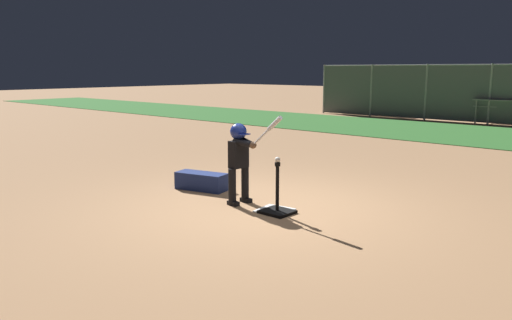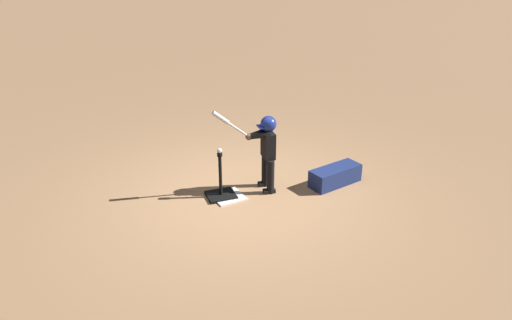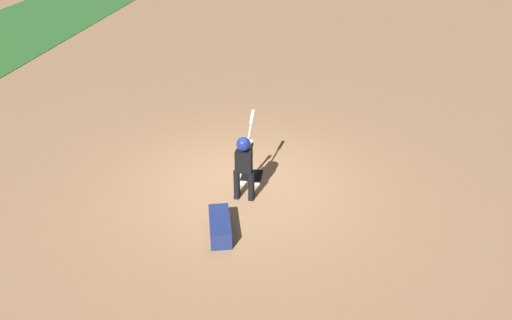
{
  "view_description": "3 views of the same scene",
  "coord_description": "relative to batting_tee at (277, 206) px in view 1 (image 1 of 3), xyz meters",
  "views": [
    {
      "loc": [
        4.41,
        -5.17,
        1.92
      ],
      "look_at": [
        -0.09,
        -0.09,
        0.69
      ],
      "focal_mm": 35.0,
      "sensor_mm": 36.0,
      "label": 1
    },
    {
      "loc": [
        2.12,
        6.19,
        3.53
      ],
      "look_at": [
        -0.16,
        0.2,
        0.64
      ],
      "focal_mm": 35.0,
      "sensor_mm": 36.0,
      "label": 2
    },
    {
      "loc": [
        -7.62,
        -1.25,
        4.78
      ],
      "look_at": [
        -0.26,
        -0.24,
        0.67
      ],
      "focal_mm": 35.0,
      "sensor_mm": 36.0,
      "label": 3
    }
  ],
  "objects": [
    {
      "name": "equipment_bag",
      "position": [
        -1.78,
        0.24,
        0.04
      ],
      "size": [
        0.89,
        0.52,
        0.28
      ],
      "primitive_type": "cube",
      "rotation": [
        0.0,
        0.0,
        0.25
      ],
      "color": "navy",
      "rests_on": "ground_plane"
    },
    {
      "name": "grass_outfield_strip",
      "position": [
        -0.29,
        10.32,
        -0.09
      ],
      "size": [
        56.0,
        5.09,
        0.02
      ],
      "primitive_type": "cube",
      "color": "#33702D",
      "rests_on": "ground_plane"
    },
    {
      "name": "bleachers_right_center",
      "position": [
        -6.69,
        14.82,
        0.35
      ],
      "size": [
        3.59,
        2.08,
        0.94
      ],
      "color": "gray",
      "rests_on": "ground_plane"
    },
    {
      "name": "baseball",
      "position": [
        -0.0,
        0.0,
        0.64
      ],
      "size": [
        0.07,
        0.07,
        0.07
      ],
      "primitive_type": "sphere",
      "color": "white",
      "rests_on": "batting_tee"
    },
    {
      "name": "batting_tee",
      "position": [
        0.0,
        0.0,
        0.0
      ],
      "size": [
        0.41,
        0.37,
        0.7
      ],
      "color": "black",
      "rests_on": "ground_plane"
    },
    {
      "name": "batter_child",
      "position": [
        -0.7,
        0.02,
        0.65
      ],
      "size": [
        0.95,
        0.37,
        1.33
      ],
      "color": "black",
      "rests_on": "ground_plane"
    },
    {
      "name": "home_plate",
      "position": [
        -0.09,
        0.06,
        -0.09
      ],
      "size": [
        0.49,
        0.49,
        0.02
      ],
      "primitive_type": "cube",
      "rotation": [
        0.0,
        0.0,
        0.13
      ],
      "color": "white",
      "rests_on": "ground_plane"
    },
    {
      "name": "ground_plane",
      "position": [
        -0.29,
        0.08,
        -0.1
      ],
      "size": [
        90.0,
        90.0,
        0.0
      ],
      "primitive_type": "plane",
      "color": "#AD7F56"
    }
  ]
}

